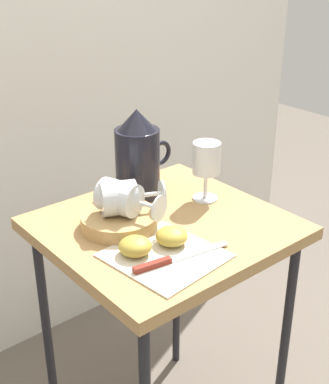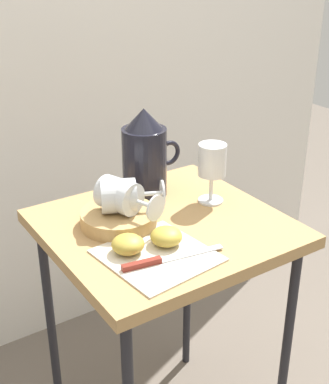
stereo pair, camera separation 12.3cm
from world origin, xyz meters
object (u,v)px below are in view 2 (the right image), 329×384
at_px(wine_glass_tipped_far, 120,196).
at_px(wine_glass_tipped_near, 120,196).
at_px(wine_glass_upright, 212,163).
at_px(apple_half_right, 166,236).
at_px(knife, 158,260).
at_px(basket_tray, 119,218).
at_px(pitcher, 145,160).
at_px(apple_half_left, 128,244).
at_px(table, 165,248).

bearing_deg(wine_glass_tipped_far, wine_glass_tipped_near, -150.51).
height_order(wine_glass_upright, wine_glass_tipped_near, wine_glass_upright).
height_order(apple_half_right, knife, apple_half_right).
xyz_separation_m(basket_tray, pitcher, (0.14, 0.11, 0.08)).
distance_m(wine_glass_tipped_near, apple_half_left, 0.14).
distance_m(pitcher, apple_half_left, 0.31).
bearing_deg(table, apple_half_right, -121.23).
distance_m(table, wine_glass_tipped_far, 0.18).
xyz_separation_m(apple_half_left, knife, (0.03, -0.07, -0.01)).
bearing_deg(apple_half_right, table, 58.77).
xyz_separation_m(basket_tray, wine_glass_upright, (0.26, -0.02, 0.09)).
height_order(table, wine_glass_tipped_near, wine_glass_tipped_near).
relative_size(wine_glass_tipped_near, wine_glass_tipped_far, 0.95).
relative_size(wine_glass_upright, wine_glass_tipped_near, 0.96).
height_order(table, wine_glass_tipped_far, wine_glass_tipped_far).
relative_size(pitcher, apple_half_right, 3.29).
height_order(table, basket_tray, basket_tray).
distance_m(basket_tray, apple_half_left, 0.13).
distance_m(table, apple_half_right, 0.14).
height_order(wine_glass_tipped_far, apple_half_left, wine_glass_tipped_far).
bearing_deg(wine_glass_upright, knife, -147.34).
bearing_deg(basket_tray, wine_glass_tipped_near, -25.84).
bearing_deg(pitcher, basket_tray, -141.83).
xyz_separation_m(pitcher, knife, (-0.15, -0.30, -0.09)).
bearing_deg(apple_half_left, knife, -65.12).
distance_m(table, apple_half_left, 0.18).
height_order(wine_glass_tipped_far, apple_half_right, wine_glass_tipped_far).
xyz_separation_m(table, apple_half_right, (-0.05, -0.09, 0.09)).
relative_size(wine_glass_upright, wine_glass_tipped_far, 0.92).
distance_m(basket_tray, pitcher, 0.19).
xyz_separation_m(basket_tray, apple_half_left, (-0.05, -0.12, 0.01)).
bearing_deg(apple_half_left, wine_glass_upright, 18.96).
relative_size(wine_glass_tipped_far, knife, 0.74).
distance_m(wine_glass_upright, wine_glass_tipped_far, 0.25).
bearing_deg(apple_half_right, pitcher, 68.19).
distance_m(basket_tray, knife, 0.19).
relative_size(basket_tray, wine_glass_tipped_near, 1.11).
relative_size(table, wine_glass_tipped_far, 4.19).
relative_size(basket_tray, wine_glass_tipped_far, 1.06).
distance_m(wine_glass_tipped_near, wine_glass_tipped_far, 0.00).
distance_m(table, pitcher, 0.24).
bearing_deg(pitcher, knife, -116.99).
height_order(table, knife, knife).
xyz_separation_m(basket_tray, wine_glass_tipped_near, (0.00, -0.00, 0.06)).
xyz_separation_m(apple_half_right, knife, (-0.05, -0.05, -0.01)).
distance_m(pitcher, wine_glass_upright, 0.17).
distance_m(basket_tray, wine_glass_tipped_far, 0.06).
relative_size(apple_half_left, apple_half_right, 1.00).
xyz_separation_m(apple_half_left, apple_half_right, (0.09, -0.02, 0.00)).
distance_m(table, wine_glass_upright, 0.24).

